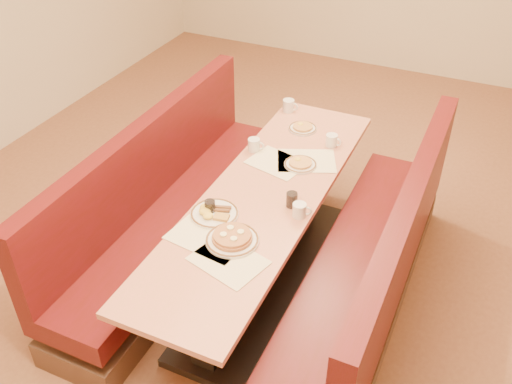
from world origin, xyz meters
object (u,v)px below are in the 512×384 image
at_px(booth_right, 370,273).
at_px(coffee_mug_b, 254,145).
at_px(soda_tumbler_near, 210,207).
at_px(coffee_mug_a, 300,210).
at_px(booth_left, 170,213).
at_px(eggs_plate, 214,213).
at_px(soda_tumbler_mid, 292,200).
at_px(coffee_mug_c, 332,140).
at_px(pancake_plate, 232,239).
at_px(coffee_mug_d, 289,105).
at_px(diner_table, 264,240).

relative_size(booth_right, coffee_mug_b, 20.77).
bearing_deg(soda_tumbler_near, coffee_mug_a, 21.48).
distance_m(booth_left, coffee_mug_a, 1.11).
relative_size(booth_right, eggs_plate, 8.59).
xyz_separation_m(booth_left, soda_tumbler_mid, (0.93, -0.04, 0.44)).
relative_size(eggs_plate, coffee_mug_c, 2.47).
distance_m(pancake_plate, soda_tumbler_near, 0.30).
bearing_deg(coffee_mug_d, pancake_plate, -78.19).
distance_m(booth_right, eggs_plate, 1.06).
height_order(pancake_plate, soda_tumbler_near, soda_tumbler_near).
xyz_separation_m(coffee_mug_a, coffee_mug_d, (-0.56, 1.21, 0.00)).
xyz_separation_m(pancake_plate, soda_tumbler_mid, (0.18, 0.45, 0.02)).
relative_size(booth_left, coffee_mug_c, 21.21).
distance_m(eggs_plate, coffee_mug_a, 0.52).
height_order(pancake_plate, coffee_mug_d, coffee_mug_d).
distance_m(eggs_plate, soda_tumbler_near, 0.04).
relative_size(coffee_mug_c, soda_tumbler_mid, 1.23).
xyz_separation_m(coffee_mug_a, coffee_mug_b, (-0.56, 0.57, 0.00)).
relative_size(pancake_plate, coffee_mug_d, 2.42).
relative_size(diner_table, coffee_mug_b, 20.77).
relative_size(eggs_plate, soda_tumbler_mid, 3.03).
bearing_deg(diner_table, booth_right, 0.00).
bearing_deg(coffee_mug_d, diner_table, -74.67).
bearing_deg(soda_tumbler_mid, booth_left, 177.64).
relative_size(eggs_plate, soda_tumbler_near, 3.27).
xyz_separation_m(diner_table, coffee_mug_d, (-0.28, 1.10, 0.43)).
relative_size(coffee_mug_b, soda_tumbler_near, 1.35).
relative_size(booth_right, pancake_plate, 8.15).
height_order(coffee_mug_d, soda_tumbler_mid, same).
bearing_deg(coffee_mug_d, eggs_plate, -85.20).
relative_size(coffee_mug_a, coffee_mug_c, 0.99).
bearing_deg(booth_left, coffee_mug_b, 44.86).
relative_size(booth_left, soda_tumbler_near, 28.10).
bearing_deg(booth_right, soda_tumbler_mid, -175.84).
relative_size(coffee_mug_c, coffee_mug_d, 0.93).
xyz_separation_m(coffee_mug_b, soda_tumbler_mid, (0.48, -0.49, 0.00)).
relative_size(coffee_mug_a, soda_tumbler_near, 1.32).
distance_m(booth_left, soda_tumbler_near, 0.74).
height_order(coffee_mug_c, soda_tumbler_mid, soda_tumbler_mid).
distance_m(diner_table, soda_tumbler_mid, 0.47).
bearing_deg(diner_table, coffee_mug_d, 104.10).
xyz_separation_m(diner_table, soda_tumbler_near, (-0.22, -0.31, 0.42)).
bearing_deg(pancake_plate, coffee_mug_b, 107.48).
bearing_deg(coffee_mug_a, booth_left, 160.89).
xyz_separation_m(booth_left, coffee_mug_a, (1.02, -0.11, 0.43)).
bearing_deg(coffee_mug_c, pancake_plate, -91.24).
bearing_deg(diner_table, coffee_mug_c, 74.82).
distance_m(coffee_mug_b, soda_tumbler_mid, 0.69).
height_order(booth_right, coffee_mug_a, booth_right).
xyz_separation_m(booth_left, booth_right, (1.46, 0.00, 0.00)).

